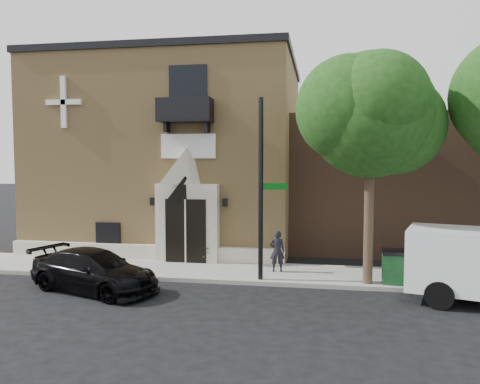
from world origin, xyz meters
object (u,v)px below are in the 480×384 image
object	(u,v)px
fire_hydrant	(406,273)
street_sign	(261,189)
dumpster	(408,267)
black_sedan	(94,270)
pedestrian_near	(277,251)

from	to	relation	value
fire_hydrant	street_sign	bearing A→B (deg)	-176.89
dumpster	black_sedan	bearing A→B (deg)	-164.47
street_sign	dumpster	bearing A→B (deg)	-8.96
pedestrian_near	black_sedan	bearing A→B (deg)	20.50
street_sign	pedestrian_near	xyz separation A→B (m)	(0.46, 1.21, -2.41)
black_sedan	street_sign	size ratio (longest dim) A/B	0.74
fire_hydrant	dumpster	xyz separation A→B (m)	(0.05, 0.01, 0.22)
fire_hydrant	pedestrian_near	bearing A→B (deg)	168.09
fire_hydrant	pedestrian_near	size ratio (longest dim) A/B	0.45
dumpster	pedestrian_near	distance (m)	4.63
black_sedan	pedestrian_near	world-z (taller)	pedestrian_near
street_sign	fire_hydrant	bearing A→B (deg)	-9.05
black_sedan	pedestrian_near	size ratio (longest dim) A/B	3.01
black_sedan	pedestrian_near	distance (m)	6.57
fire_hydrant	dumpster	size ratio (longest dim) A/B	0.40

